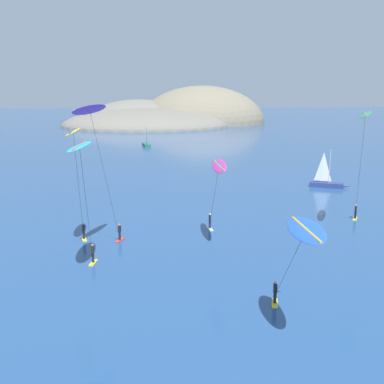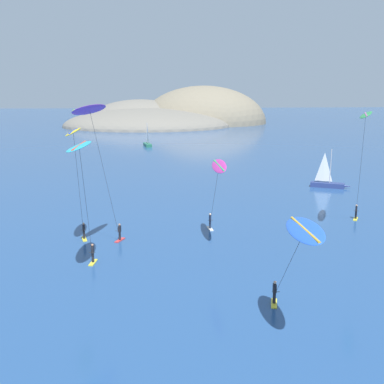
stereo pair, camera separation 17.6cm
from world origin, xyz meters
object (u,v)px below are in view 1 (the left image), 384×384
Objects in this scene: kitesurfer_blue at (303,236)px; kitesurfer_yellow at (74,143)px; kitesurfer_purple at (92,121)px; kitesurfer_green at (364,125)px; sailboat_far at (146,144)px; sailboat_near at (329,183)px; kitesurfer_magenta at (218,171)px; kitesurfer_cyan at (81,155)px.

kitesurfer_yellow is (-15.26, 17.18, 3.35)m from kitesurfer_blue.
kitesurfer_purple is 26.04m from kitesurfer_green.
sailboat_far is 0.53× the size of kitesurfer_yellow.
sailboat_near is 0.97× the size of sailboat_far.
kitesurfer_magenta is (10.89, 2.20, -4.78)m from kitesurfer_purple.
sailboat_near is 32.16m from kitesurfer_magenta.
sailboat_far is at bearing 87.83° from kitesurfer_purple.
kitesurfer_purple is 1.19× the size of kitesurfer_yellow.
sailboat_near is 0.43× the size of kitesurfer_purple.
kitesurfer_green reaches higher than kitesurfer_cyan.
sailboat_near is 0.51× the size of kitesurfer_yellow.
sailboat_near is at bearing 45.87° from kitesurfer_cyan.
sailboat_far is 93.59m from kitesurfer_blue.
kitesurfer_purple reaches higher than sailboat_far.
kitesurfer_yellow reaches higher than sailboat_near.
kitesurfer_yellow is at bearing -177.43° from kitesurfer_magenta.
kitesurfer_magenta is at bearing -128.73° from sailboat_near.
kitesurfer_green is at bearing -102.93° from sailboat_near.
kitesurfer_purple is at bearing -92.17° from sailboat_far.
kitesurfer_magenta is at bearing -169.79° from kitesurfer_green.
kitesurfer_blue is 23.23m from kitesurfer_yellow.
kitesurfer_magenta is 0.84× the size of kitesurfer_yellow.
kitesurfer_yellow is at bearing 131.62° from kitesurfer_blue.
kitesurfer_blue is at bearing -81.94° from kitesurfer_magenta.
kitesurfer_cyan is 6.92m from kitesurfer_yellow.
kitesurfer_magenta is at bearing 33.11° from kitesurfer_cyan.
kitesurfer_cyan is at bearing 142.78° from kitesurfer_blue.
kitesurfer_purple is (-2.92, -77.26, 11.25)m from sailboat_far.
kitesurfer_magenta is (11.22, 7.32, -2.67)m from kitesurfer_cyan.
kitesurfer_magenta reaches higher than sailboat_near.
kitesurfer_blue is (13.41, -15.55, -5.36)m from kitesurfer_purple.
kitesurfer_magenta is at bearing 98.06° from kitesurfer_blue.
kitesurfer_purple is 1.08× the size of kitesurfer_green.
sailboat_far is at bearing 107.36° from kitesurfer_green.
kitesurfer_cyan reaches higher than sailboat_far.
kitesurfer_blue is at bearing -83.56° from sailboat_far.
kitesurfer_magenta is at bearing 11.43° from kitesurfer_purple.
kitesurfer_blue is 17.94m from kitesurfer_magenta.
sailboat_near is at bearing 77.07° from kitesurfer_green.
sailboat_far is at bearing 96.44° from kitesurfer_blue.
kitesurfer_green is at bearing 6.68° from kitesurfer_yellow.
kitesurfer_purple is 1.54× the size of kitesurfer_blue.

